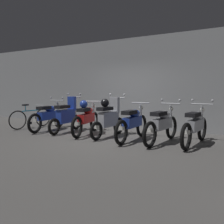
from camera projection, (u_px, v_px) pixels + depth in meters
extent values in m
plane|color=#565451|center=(105.00, 138.00, 6.52)|extent=(80.00, 80.00, 0.00)
cube|color=gray|center=(135.00, 84.00, 8.34)|extent=(16.00, 0.30, 3.28)
torus|color=black|center=(59.00, 119.00, 8.42)|extent=(0.15, 0.66, 0.65)
torus|color=black|center=(35.00, 123.00, 7.22)|extent=(0.15, 0.66, 0.65)
cube|color=#1E389E|center=(48.00, 115.00, 7.81)|extent=(0.30, 0.85, 0.28)
ellipsoid|color=#1E389E|center=(50.00, 109.00, 7.93)|extent=(0.30, 0.46, 0.22)
cube|color=black|center=(44.00, 108.00, 7.61)|extent=(0.29, 0.54, 0.10)
cylinder|color=#B7BABF|center=(57.00, 100.00, 8.26)|extent=(0.56, 0.09, 0.04)
sphere|color=#B7BABF|center=(51.00, 98.00, 8.35)|extent=(0.07, 0.07, 0.07)
sphere|color=#B7BABF|center=(63.00, 98.00, 8.15)|extent=(0.07, 0.07, 0.07)
cylinder|color=#B7BABF|center=(58.00, 110.00, 8.34)|extent=(0.07, 0.16, 0.65)
sphere|color=silver|center=(58.00, 104.00, 8.32)|extent=(0.12, 0.12, 0.12)
cube|color=white|center=(35.00, 120.00, 7.24)|extent=(0.16, 0.03, 0.10)
torus|color=black|center=(76.00, 122.00, 7.96)|extent=(0.10, 0.53, 0.53)
torus|color=black|center=(54.00, 127.00, 6.93)|extent=(0.10, 0.53, 0.53)
cube|color=#1E389E|center=(66.00, 116.00, 7.42)|extent=(0.24, 0.74, 0.44)
cube|color=#1E389E|center=(72.00, 104.00, 7.69)|extent=(0.28, 0.13, 0.48)
cube|color=black|center=(62.00, 107.00, 7.25)|extent=(0.25, 0.53, 0.10)
cylinder|color=#B7BABF|center=(74.00, 97.00, 7.79)|extent=(0.56, 0.05, 0.04)
sphere|color=#B7BABF|center=(68.00, 94.00, 7.90)|extent=(0.07, 0.07, 0.07)
sphere|color=#B7BABF|center=(80.00, 94.00, 7.67)|extent=(0.07, 0.07, 0.07)
cylinder|color=#B7BABF|center=(75.00, 110.00, 7.88)|extent=(0.06, 0.15, 0.85)
sphere|color=silver|center=(75.00, 101.00, 7.85)|extent=(0.12, 0.12, 0.12)
cube|color=white|center=(55.00, 123.00, 6.95)|extent=(0.16, 0.02, 0.10)
torus|color=black|center=(94.00, 121.00, 7.69)|extent=(0.19, 0.66, 0.65)
torus|color=black|center=(77.00, 127.00, 6.47)|extent=(0.19, 0.66, 0.65)
cube|color=red|center=(86.00, 118.00, 7.06)|extent=(0.35, 0.86, 0.28)
ellipsoid|color=red|center=(88.00, 111.00, 7.19)|extent=(0.33, 0.48, 0.22)
cube|color=black|center=(84.00, 110.00, 6.86)|extent=(0.32, 0.55, 0.10)
cylinder|color=#B7BABF|center=(93.00, 101.00, 7.53)|extent=(0.56, 0.13, 0.04)
cylinder|color=#B7BABF|center=(94.00, 112.00, 7.61)|extent=(0.08, 0.17, 0.65)
sphere|color=silver|center=(94.00, 106.00, 7.59)|extent=(0.12, 0.12, 0.12)
cube|color=white|center=(77.00, 124.00, 6.48)|extent=(0.16, 0.04, 0.10)
sphere|color=#1E389E|center=(84.00, 104.00, 6.85)|extent=(0.24, 0.24, 0.24)
torus|color=black|center=(119.00, 126.00, 7.15)|extent=(0.15, 0.54, 0.53)
torus|color=black|center=(96.00, 131.00, 6.21)|extent=(0.15, 0.54, 0.53)
cube|color=#9EA0A8|center=(108.00, 119.00, 6.65)|extent=(0.30, 0.76, 0.44)
cube|color=#9EA0A8|center=(115.00, 105.00, 6.90)|extent=(0.29, 0.15, 0.48)
cube|color=black|center=(105.00, 109.00, 6.49)|extent=(0.30, 0.54, 0.10)
cylinder|color=#B7BABF|center=(117.00, 98.00, 6.99)|extent=(0.56, 0.10, 0.04)
sphere|color=#B7BABF|center=(110.00, 94.00, 7.13)|extent=(0.07, 0.07, 0.07)
sphere|color=#B7BABF|center=(124.00, 95.00, 6.84)|extent=(0.07, 0.07, 0.07)
cylinder|color=#B7BABF|center=(118.00, 113.00, 7.07)|extent=(0.07, 0.15, 0.85)
sphere|color=silver|center=(118.00, 102.00, 7.04)|extent=(0.12, 0.12, 0.12)
cube|color=white|center=(97.00, 127.00, 6.22)|extent=(0.16, 0.03, 0.10)
sphere|color=black|center=(105.00, 103.00, 6.47)|extent=(0.24, 0.24, 0.24)
torus|color=black|center=(142.00, 126.00, 6.78)|extent=(0.12, 0.65, 0.65)
torus|color=black|center=(121.00, 132.00, 5.66)|extent=(0.12, 0.65, 0.65)
cube|color=#1E389E|center=(132.00, 122.00, 6.20)|extent=(0.26, 0.84, 0.28)
ellipsoid|color=#1E389E|center=(135.00, 113.00, 6.32)|extent=(0.28, 0.45, 0.22)
cube|color=black|center=(129.00, 112.00, 6.02)|extent=(0.26, 0.53, 0.10)
cylinder|color=#B7BABF|center=(140.00, 103.00, 6.62)|extent=(0.56, 0.06, 0.04)
cylinder|color=#B7BABF|center=(141.00, 115.00, 6.70)|extent=(0.06, 0.16, 0.65)
sphere|color=silver|center=(141.00, 108.00, 6.68)|extent=(0.12, 0.12, 0.12)
cube|color=white|center=(122.00, 128.00, 5.68)|extent=(0.16, 0.02, 0.10)
torus|color=black|center=(171.00, 128.00, 6.41)|extent=(0.20, 0.66, 0.65)
torus|color=black|center=(150.00, 135.00, 5.39)|extent=(0.20, 0.66, 0.65)
cube|color=#9EA0A8|center=(162.00, 124.00, 5.88)|extent=(0.36, 0.86, 0.28)
ellipsoid|color=#9EA0A8|center=(164.00, 115.00, 5.98)|extent=(0.33, 0.48, 0.22)
cube|color=black|center=(159.00, 114.00, 5.71)|extent=(0.32, 0.55, 0.10)
cylinder|color=#B7BABF|center=(171.00, 104.00, 6.26)|extent=(0.56, 0.13, 0.04)
sphere|color=#B7BABF|center=(162.00, 100.00, 6.41)|extent=(0.07, 0.07, 0.07)
sphere|color=#B7BABF|center=(180.00, 100.00, 6.10)|extent=(0.07, 0.07, 0.07)
cylinder|color=#B7BABF|center=(171.00, 117.00, 6.34)|extent=(0.08, 0.17, 0.65)
sphere|color=silver|center=(171.00, 109.00, 6.32)|extent=(0.12, 0.12, 0.12)
cube|color=white|center=(150.00, 130.00, 5.40)|extent=(0.16, 0.04, 0.10)
torus|color=black|center=(202.00, 129.00, 6.18)|extent=(0.19, 0.66, 0.65)
torus|color=black|center=(186.00, 137.00, 5.15)|extent=(0.19, 0.66, 0.65)
cube|color=#9EA0A8|center=(195.00, 125.00, 5.65)|extent=(0.35, 0.86, 0.28)
ellipsoid|color=#9EA0A8|center=(197.00, 116.00, 5.75)|extent=(0.33, 0.48, 0.22)
cube|color=black|center=(193.00, 115.00, 5.48)|extent=(0.32, 0.55, 0.10)
cylinder|color=#B7BABF|center=(202.00, 104.00, 6.03)|extent=(0.56, 0.13, 0.04)
sphere|color=#B7BABF|center=(192.00, 100.00, 6.18)|extent=(0.07, 0.07, 0.07)
sphere|color=#B7BABF|center=(212.00, 101.00, 5.87)|extent=(0.07, 0.07, 0.07)
cylinder|color=#B7BABF|center=(202.00, 118.00, 6.11)|extent=(0.08, 0.17, 0.65)
sphere|color=silver|center=(202.00, 110.00, 6.09)|extent=(0.12, 0.12, 0.12)
cube|color=white|center=(187.00, 132.00, 5.16)|extent=(0.16, 0.04, 0.10)
torus|color=black|center=(43.00, 117.00, 8.74)|extent=(0.15, 0.68, 0.68)
torus|color=black|center=(18.00, 120.00, 7.90)|extent=(0.15, 0.68, 0.68)
cylinder|color=teal|center=(31.00, 111.00, 8.29)|extent=(0.15, 0.68, 0.04)
cylinder|color=teal|center=(25.00, 108.00, 8.12)|extent=(0.03, 0.03, 0.22)
cube|color=black|center=(25.00, 105.00, 8.10)|extent=(0.13, 0.23, 0.05)
cylinder|color=#B7BABF|center=(40.00, 105.00, 8.59)|extent=(0.50, 0.11, 0.03)
cylinder|color=black|center=(30.00, 123.00, 8.29)|extent=(0.13, 0.12, 0.10)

